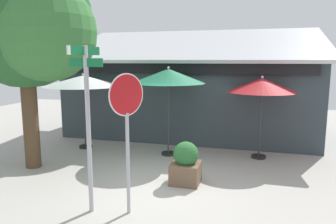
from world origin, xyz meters
The scene contains 9 objects.
ground_plane centered at (0.00, 0.00, -0.05)m, with size 28.00×28.00×0.10m, color #ADA8A0.
cafe_building centered at (-0.36, 5.66, 1.65)m, with size 9.96×4.71×4.35m.
street_sign_post centered at (-0.90, -1.74, 1.97)m, with size 0.78×0.84×3.29m.
stop_sign centered at (-0.14, -1.60, 1.95)m, with size 0.40×0.72×2.77m.
patio_umbrella_ivory_left centered at (-3.43, 2.47, 2.30)m, with size 2.65×2.65×2.57m.
patio_umbrella_forest_green_center centered at (-0.44, 2.42, 2.50)m, with size 2.30×2.30×2.81m.
patio_umbrella_crimson_right centered at (2.36, 2.85, 2.24)m, with size 2.05×2.05×2.55m.
shade_tree centered at (-3.59, 0.16, 3.97)m, with size 4.05×3.63×5.89m.
sidewalk_planter centered at (0.61, 0.23, 0.49)m, with size 0.70×0.70×1.05m.
Camera 1 is at (2.21, -7.17, 3.02)m, focal length 34.30 mm.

